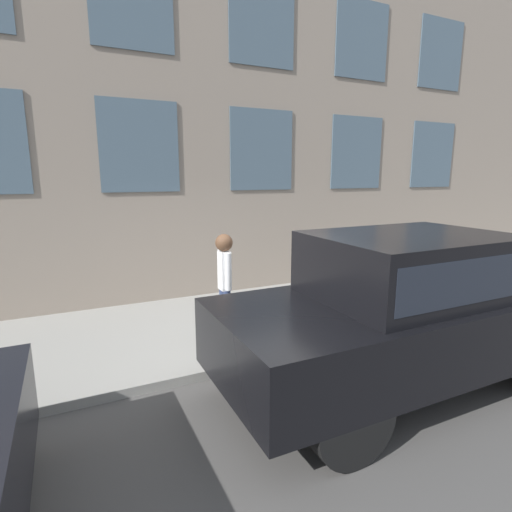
{
  "coord_description": "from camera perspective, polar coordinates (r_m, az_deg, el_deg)",
  "views": [
    {
      "loc": [
        -4.44,
        2.53,
        2.54
      ],
      "look_at": [
        0.71,
        0.07,
        1.38
      ],
      "focal_mm": 28.0,
      "sensor_mm": 36.0,
      "label": 1
    }
  ],
  "objects": [
    {
      "name": "parked_car_black_near",
      "position": [
        5.07,
        20.72,
        -6.54
      ],
      "size": [
        1.86,
        4.61,
        1.89
      ],
      "color": "black",
      "rests_on": "ground_plane"
    },
    {
      "name": "person",
      "position": [
        5.88,
        -4.52,
        -2.97
      ],
      "size": [
        0.39,
        0.25,
        1.59
      ],
      "rotation": [
        0.0,
        0.0,
        -0.72
      ],
      "color": "navy",
      "rests_on": "sidewalk"
    },
    {
      "name": "fire_hydrant",
      "position": [
        6.11,
        4.38,
        -7.86
      ],
      "size": [
        0.34,
        0.45,
        0.78
      ],
      "color": "gray",
      "rests_on": "sidewalk"
    },
    {
      "name": "sidewalk",
      "position": [
        7.0,
        -2.58,
        -9.3
      ],
      "size": [
        3.18,
        60.0,
        0.12
      ],
      "color": "#9E9B93",
      "rests_on": "ground_plane"
    },
    {
      "name": "ground_plane",
      "position": [
        5.71,
        3.88,
        -14.98
      ],
      "size": [
        80.0,
        80.0,
        0.0
      ],
      "primitive_type": "plane",
      "color": "#514F4C"
    }
  ]
}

